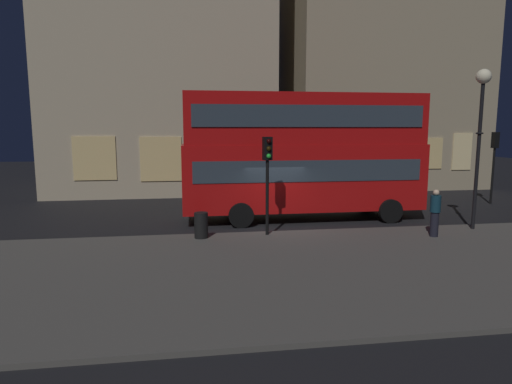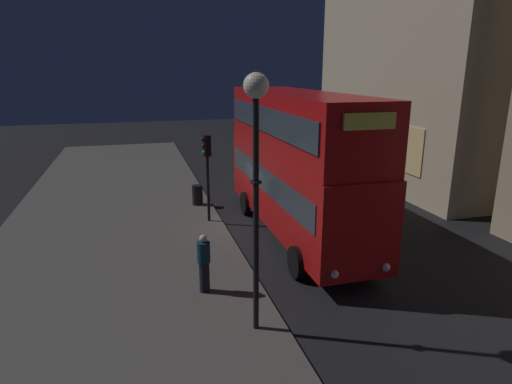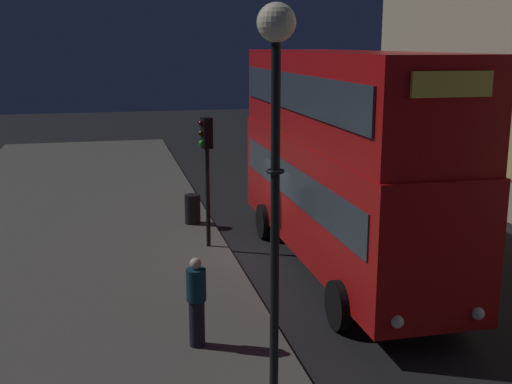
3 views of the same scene
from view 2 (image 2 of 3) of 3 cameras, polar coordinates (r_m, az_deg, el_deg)
ground_plane at (r=18.61m, az=-1.14°, el=-4.32°), size 80.00×80.00×0.00m
sidewalk_slab at (r=18.11m, az=-18.19°, el=-5.52°), size 44.00×8.95×0.12m
building_with_clock at (r=28.44m, az=24.52°, el=19.88°), size 13.85×9.85×18.17m
double_decker_bus at (r=16.85m, az=5.27°, el=4.49°), size 10.77×2.84×5.57m
traffic_light_near_kerb at (r=18.17m, az=-6.41°, el=4.15°), size 0.36×0.39×3.66m
street_lamp at (r=9.77m, az=0.00°, el=6.66°), size 0.56×0.56×6.20m
pedestrian at (r=12.81m, az=-6.80°, el=-9.14°), size 0.38×0.38×1.76m
litter_bin at (r=21.04m, az=-7.63°, el=-0.38°), size 0.50×0.50×0.94m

